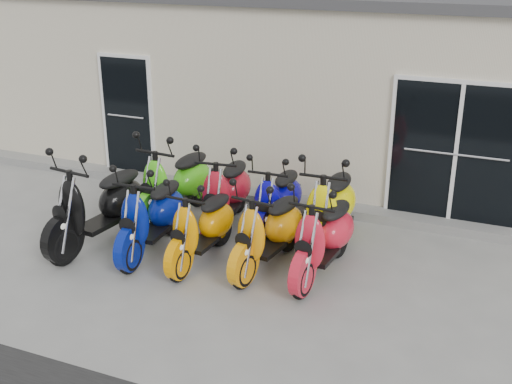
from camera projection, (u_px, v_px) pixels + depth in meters
ground at (240, 255)px, 9.12m from camera, size 80.00×80.00×0.00m
building at (343, 77)px, 13.00m from camera, size 14.00×6.00×3.20m
front_step at (288, 201)px, 10.83m from camera, size 14.00×0.40×0.15m
door_left at (127, 112)px, 11.68m from camera, size 1.07×0.08×2.22m
door_right at (456, 149)px, 9.59m from camera, size 2.02×0.08×2.22m
scooter_front_black at (98, 194)px, 9.16m from camera, size 1.05×2.23×1.59m
scooter_front_blue at (152, 205)px, 8.97m from camera, size 0.82×1.99×1.44m
scooter_front_orange_a at (202, 218)px, 8.71m from camera, size 0.73×1.83×1.33m
scooter_front_orange_b at (269, 221)px, 8.53m from camera, size 0.95×1.97×1.40m
scooter_front_red at (324, 227)px, 8.32m from camera, size 0.87×1.98×1.42m
scooter_back_green at (175, 174)px, 9.98m from camera, size 0.95×2.18×1.57m
scooter_back_red at (226, 183)px, 9.75m from camera, size 0.96×2.07×1.47m
scooter_back_blue at (278, 192)px, 9.52m from camera, size 0.74×1.90×1.39m
scooter_back_yellow at (331, 198)px, 9.10m from camera, size 0.83×2.11×1.54m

